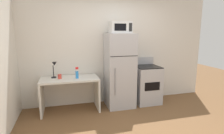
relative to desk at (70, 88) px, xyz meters
name	(u,v)px	position (x,y,z in m)	size (l,w,h in m)	color
ground_plane	(138,134)	(1.07, -1.32, -0.53)	(12.00, 12.00, 0.00)	brown
wall_back_white	(112,50)	(1.07, 0.38, 0.77)	(5.00, 0.10, 2.60)	silver
desk	(70,88)	(0.00, 0.00, 0.00)	(1.25, 0.63, 0.75)	silver
desk_lamp	(54,67)	(-0.31, 0.10, 0.46)	(0.14, 0.12, 0.35)	black
spray_bottle	(77,74)	(0.16, -0.08, 0.32)	(0.06, 0.06, 0.25)	#2D8CEA
coffee_mug	(60,76)	(-0.21, 0.00, 0.27)	(0.08, 0.08, 0.10)	#D83F33
refrigerator	(120,70)	(1.15, 0.00, 0.33)	(0.63, 0.66, 1.71)	#B7B7BC
microwave	(120,27)	(1.15, -0.03, 1.31)	(0.46, 0.35, 0.26)	silver
oven_range	(147,84)	(1.86, 0.02, -0.06)	(0.60, 0.61, 1.10)	#B7B7BC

